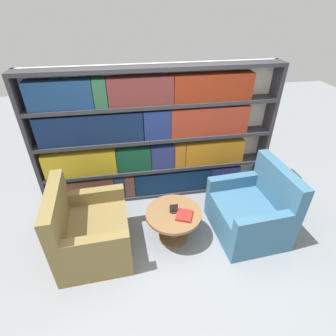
% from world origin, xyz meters
% --- Properties ---
extents(ground_plane, '(14.00, 14.00, 0.00)m').
position_xyz_m(ground_plane, '(0.00, 0.00, 0.00)').
color(ground_plane, gray).
extents(bookshelf, '(3.42, 0.30, 1.99)m').
position_xyz_m(bookshelf, '(-0.07, 1.35, 0.98)').
color(bookshelf, silver).
rests_on(bookshelf, ground_plane).
extents(armchair_left, '(0.87, 0.98, 0.97)m').
position_xyz_m(armchair_left, '(-0.97, 0.31, 0.32)').
color(armchair_left, olive).
rests_on(armchair_left, ground_plane).
extents(armchair_right, '(0.89, 0.99, 0.97)m').
position_xyz_m(armchair_right, '(1.10, 0.31, 0.32)').
color(armchair_right, '#386684').
rests_on(armchair_right, ground_plane).
extents(coffee_table, '(0.70, 0.70, 0.45)m').
position_xyz_m(coffee_table, '(0.06, 0.35, 0.32)').
color(coffee_table, brown).
rests_on(coffee_table, ground_plane).
extents(table_sign, '(0.10, 0.06, 0.13)m').
position_xyz_m(table_sign, '(0.06, 0.35, 0.50)').
color(table_sign, black).
rests_on(table_sign, coffee_table).
extents(stray_book, '(0.25, 0.26, 0.03)m').
position_xyz_m(stray_book, '(0.18, 0.26, 0.46)').
color(stray_book, maroon).
rests_on(stray_book, coffee_table).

